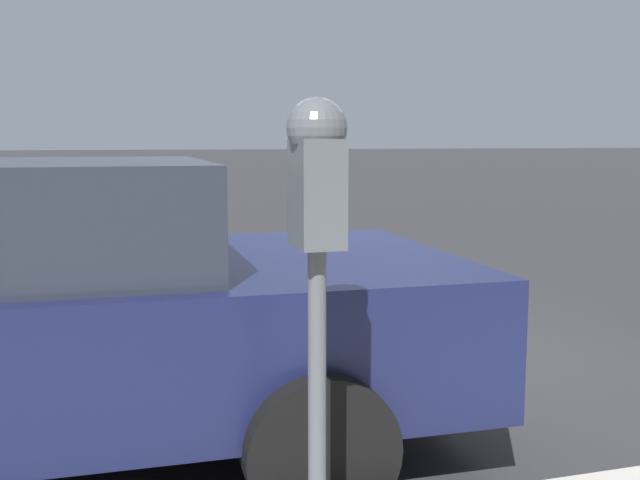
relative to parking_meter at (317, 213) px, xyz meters
name	(u,v)px	position (x,y,z in m)	size (l,w,h in m)	color
ground_plane	(352,367)	(2.50, -0.98, -1.33)	(220.00, 220.00, 0.00)	#2B2B2D
parking_meter	(317,213)	(0.00, 0.00, 0.00)	(0.21, 0.19, 1.53)	#4C5156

